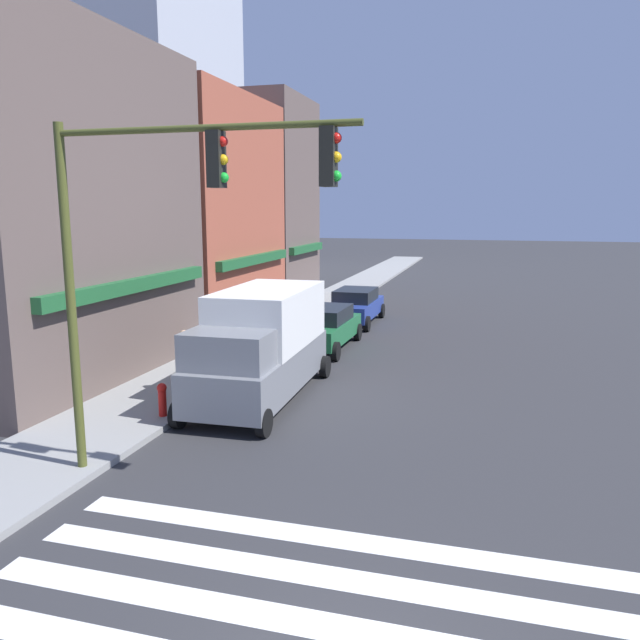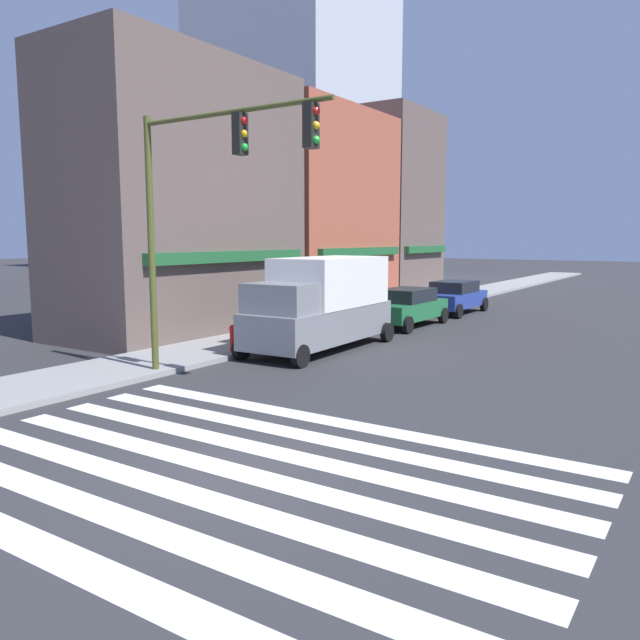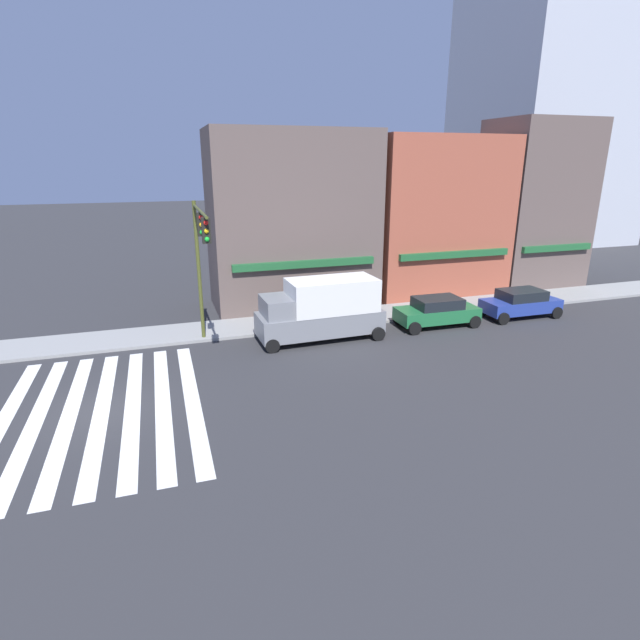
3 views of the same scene
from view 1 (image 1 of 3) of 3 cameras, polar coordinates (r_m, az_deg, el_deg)
storefront_row at (r=27.44m, az=-12.47°, el=9.95°), size 25.52×5.30×11.22m
traffic_signal at (r=11.61m, az=-14.24°, el=8.34°), size 0.32×5.77×6.80m
box_truck_grey at (r=17.25m, az=-5.35°, el=-2.11°), size 6.26×2.42×3.04m
sedan_green at (r=23.47m, az=0.40°, el=-0.61°), size 4.44×2.02×1.59m
sedan_blue at (r=28.65m, az=3.27°, el=1.35°), size 4.42×2.02×1.59m
pedestrian_orange_vest at (r=21.69m, az=-10.45°, el=-1.06°), size 0.32×0.32×1.77m
pedestrian_grey_coat at (r=17.86m, az=-12.23°, el=-3.57°), size 0.32×0.32×1.77m
fire_hydrant at (r=16.05m, az=-14.23°, el=-6.92°), size 0.24×0.24×0.84m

